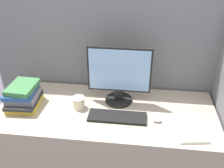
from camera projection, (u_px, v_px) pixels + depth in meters
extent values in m
cube|color=slate|center=(112.00, 78.00, 2.33)|extent=(2.09, 0.04, 1.59)
cube|color=tan|center=(106.00, 145.00, 2.21)|extent=(1.69, 0.71, 0.73)
cylinder|color=black|center=(119.00, 100.00, 2.13)|extent=(0.22, 0.22, 0.02)
cylinder|color=black|center=(119.00, 94.00, 2.10)|extent=(0.07, 0.07, 0.09)
cube|color=black|center=(119.00, 70.00, 2.00)|extent=(0.49, 0.02, 0.37)
cube|color=#8CB7E5|center=(119.00, 71.00, 1.99)|extent=(0.47, 0.01, 0.34)
cube|color=black|center=(117.00, 117.00, 1.93)|extent=(0.43, 0.14, 0.02)
ellipsoid|color=silver|center=(157.00, 120.00, 1.89)|extent=(0.06, 0.04, 0.03)
cylinder|color=beige|center=(79.00, 103.00, 2.03)|extent=(0.09, 0.09, 0.09)
cylinder|color=white|center=(78.00, 98.00, 2.01)|extent=(0.10, 0.10, 0.01)
cube|color=gold|center=(25.00, 103.00, 2.07)|extent=(0.24, 0.27, 0.04)
cube|color=#262628|center=(24.00, 100.00, 2.04)|extent=(0.24, 0.29, 0.02)
cube|color=slate|center=(23.00, 96.00, 2.04)|extent=(0.24, 0.25, 0.04)
cube|color=#264C8C|center=(21.00, 91.00, 2.02)|extent=(0.23, 0.26, 0.03)
cube|color=#38723F|center=(22.00, 87.00, 2.01)|extent=(0.21, 0.26, 0.04)
cube|color=white|center=(190.00, 130.00, 1.80)|extent=(0.23, 0.27, 0.02)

